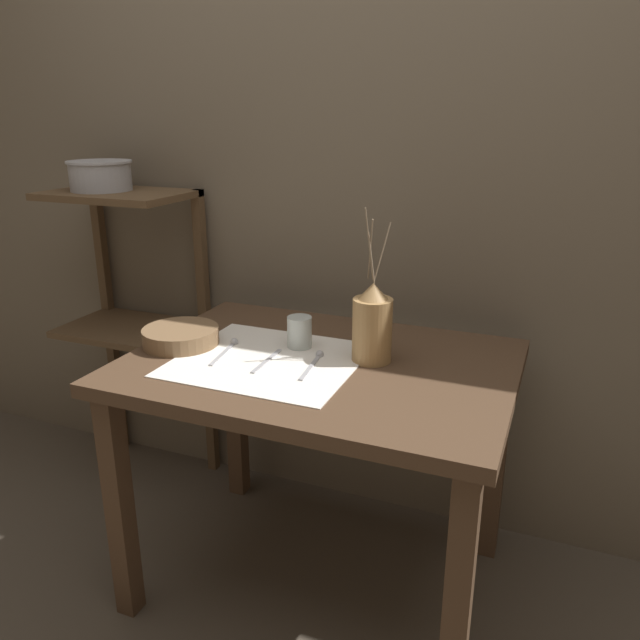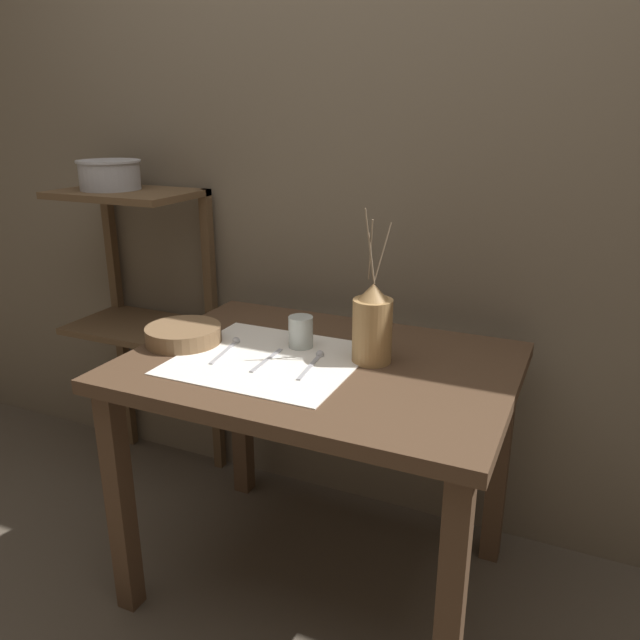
% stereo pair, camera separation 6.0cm
% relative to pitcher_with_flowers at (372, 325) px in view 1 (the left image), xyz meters
% --- Properties ---
extents(ground_plane, '(12.00, 12.00, 0.00)m').
position_rel_pitcher_with_flowers_xyz_m(ground_plane, '(-0.14, -0.05, -0.86)').
color(ground_plane, brown).
extents(stone_wall_back, '(7.00, 0.06, 2.40)m').
position_rel_pitcher_with_flowers_xyz_m(stone_wall_back, '(-0.14, 0.45, 0.34)').
color(stone_wall_back, '#6B5E4C').
rests_on(stone_wall_back, ground_plane).
extents(wooden_table, '(1.07, 0.79, 0.76)m').
position_rel_pitcher_with_flowers_xyz_m(wooden_table, '(-0.14, -0.05, -0.21)').
color(wooden_table, '#4C3523').
rests_on(wooden_table, ground_plane).
extents(wooden_shelf_unit, '(0.50, 0.34, 1.15)m').
position_rel_pitcher_with_flowers_xyz_m(wooden_shelf_unit, '(-1.03, 0.27, -0.06)').
color(wooden_shelf_unit, brown).
rests_on(wooden_shelf_unit, ground_plane).
extents(linen_cloth, '(0.50, 0.46, 0.00)m').
position_rel_pitcher_with_flowers_xyz_m(linen_cloth, '(-0.27, -0.11, -0.10)').
color(linen_cloth, white).
rests_on(linen_cloth, wooden_table).
extents(pitcher_with_flowers, '(0.11, 0.11, 0.43)m').
position_rel_pitcher_with_flowers_xyz_m(pitcher_with_flowers, '(0.00, 0.00, 0.00)').
color(pitcher_with_flowers, '#A87F4C').
rests_on(pitcher_with_flowers, wooden_table).
extents(wooden_bowl, '(0.23, 0.23, 0.05)m').
position_rel_pitcher_with_flowers_xyz_m(wooden_bowl, '(-0.57, -0.10, -0.08)').
color(wooden_bowl, brown).
rests_on(wooden_bowl, wooden_table).
extents(glass_tumbler_near, '(0.07, 0.07, 0.09)m').
position_rel_pitcher_with_flowers_xyz_m(glass_tumbler_near, '(-0.23, 0.01, -0.06)').
color(glass_tumbler_near, '#B7C1BC').
rests_on(glass_tumbler_near, wooden_table).
extents(spoon_inner, '(0.04, 0.19, 0.02)m').
position_rel_pitcher_with_flowers_xyz_m(spoon_inner, '(-0.42, -0.07, -0.10)').
color(spoon_inner, '#A8A8AD').
rests_on(spoon_inner, wooden_table).
extents(knife_center, '(0.02, 0.18, 0.00)m').
position_rel_pitcher_with_flowers_xyz_m(knife_center, '(-0.27, -0.13, -0.10)').
color(knife_center, '#A8A8AD').
rests_on(knife_center, wooden_table).
extents(spoon_outer, '(0.04, 0.19, 0.02)m').
position_rel_pitcher_with_flowers_xyz_m(spoon_outer, '(-0.14, -0.07, -0.10)').
color(spoon_outer, '#A8A8AD').
rests_on(spoon_outer, wooden_table).
extents(metal_pot_large, '(0.23, 0.23, 0.10)m').
position_rel_pitcher_with_flowers_xyz_m(metal_pot_large, '(-1.09, 0.23, 0.35)').
color(metal_pot_large, '#A8A8AD').
rests_on(metal_pot_large, wooden_shelf_unit).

